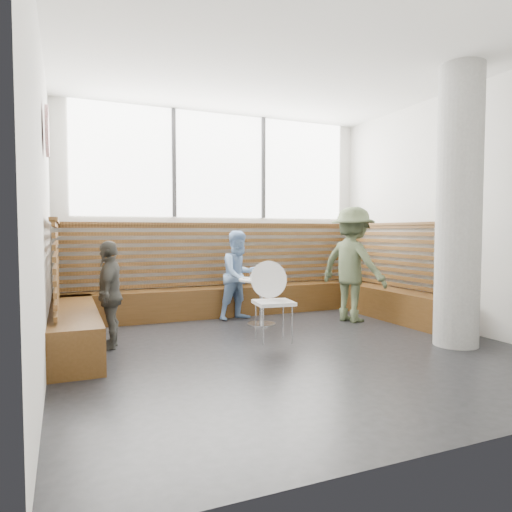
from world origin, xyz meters
name	(u,v)px	position (x,y,z in m)	size (l,w,h in m)	color
room	(291,206)	(0.00, 0.00, 1.60)	(5.00, 5.00, 3.20)	silver
booth	(236,293)	(0.00, 1.77, 0.41)	(5.00, 2.50, 1.44)	#432910
concrete_column	(459,207)	(1.85, -0.60, 1.60)	(0.50, 0.50, 3.20)	gray
wall_art	(47,131)	(-2.46, 0.40, 2.30)	(0.50, 0.50, 0.03)	white
cafe_table	(261,292)	(0.23, 1.34, 0.47)	(0.64, 0.64, 0.66)	silver
cafe_chair	(271,294)	(-0.03, 0.45, 0.57)	(0.46, 0.45, 0.96)	white
adult_man	(353,264)	(1.57, 1.07, 0.84)	(1.09, 0.62, 1.68)	#4A5639
child_back	(239,275)	(0.08, 1.83, 0.67)	(0.65, 0.51, 1.33)	#7296C7
child_left	(110,294)	(-1.86, 0.86, 0.61)	(0.72, 0.30, 1.22)	#46453F
plate_near	(249,278)	(0.08, 1.43, 0.66)	(0.19, 0.19, 0.01)	white
plate_far	(262,277)	(0.30, 1.47, 0.66)	(0.19, 0.19, 0.01)	white
glass_left	(252,276)	(0.06, 1.27, 0.71)	(0.07, 0.07, 0.11)	white
glass_mid	(264,276)	(0.25, 1.29, 0.71)	(0.06, 0.06, 0.10)	white
glass_right	(274,275)	(0.41, 1.31, 0.71)	(0.07, 0.07, 0.10)	white
menu_card	(273,280)	(0.31, 1.14, 0.66)	(0.20, 0.14, 0.00)	#A5C64C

